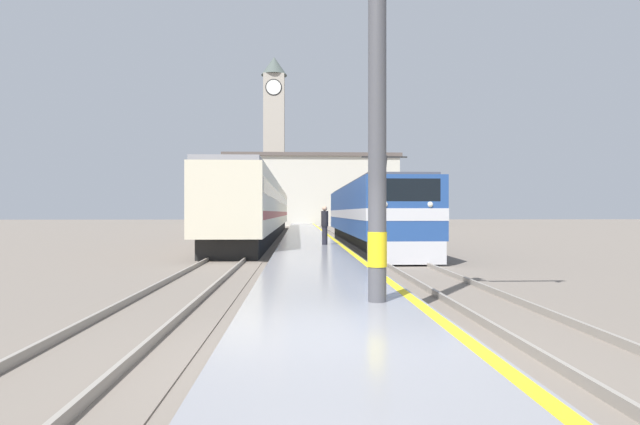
# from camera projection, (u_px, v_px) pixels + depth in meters

# --- Properties ---
(ground_plane) EXTENTS (200.00, 200.00, 0.00)m
(ground_plane) POSITION_uv_depth(u_px,v_px,m) (307.00, 239.00, 36.36)
(ground_plane) COLOR #70665B
(platform) EXTENTS (3.11, 140.00, 0.38)m
(platform) POSITION_uv_depth(u_px,v_px,m) (308.00, 240.00, 31.36)
(platform) COLOR gray
(platform) RESTS_ON ground
(rail_track_near) EXTENTS (2.83, 140.00, 0.16)m
(rail_track_near) POSITION_uv_depth(u_px,v_px,m) (359.00, 242.00, 31.50)
(rail_track_near) COLOR #70665B
(rail_track_near) RESTS_ON ground
(rail_track_far) EXTENTS (2.84, 140.00, 0.16)m
(rail_track_far) POSITION_uv_depth(u_px,v_px,m) (254.00, 242.00, 31.22)
(rail_track_far) COLOR #70665B
(rail_track_far) RESTS_ON ground
(locomotive_train) EXTENTS (2.92, 18.94, 4.40)m
(locomotive_train) POSITION_uv_depth(u_px,v_px,m) (369.00, 215.00, 26.73)
(locomotive_train) COLOR black
(locomotive_train) RESTS_ON ground
(passenger_train) EXTENTS (2.92, 40.60, 4.09)m
(passenger_train) POSITION_uv_depth(u_px,v_px,m) (262.00, 209.00, 38.90)
(passenger_train) COLOR black
(passenger_train) RESTS_ON ground
(catenary_mast) EXTENTS (2.77, 0.33, 8.78)m
(catenary_mast) POSITION_uv_depth(u_px,v_px,m) (381.00, 51.00, 8.58)
(catenary_mast) COLOR #4C4C51
(catenary_mast) RESTS_ON platform
(person_on_platform) EXTENTS (0.34, 0.34, 1.84)m
(person_on_platform) POSITION_uv_depth(u_px,v_px,m) (325.00, 224.00, 23.76)
(person_on_platform) COLOR #23232D
(person_on_platform) RESTS_ON platform
(clock_tower) EXTENTS (4.13, 4.13, 26.93)m
(clock_tower) POSITION_uv_depth(u_px,v_px,m) (274.00, 136.00, 80.09)
(clock_tower) COLOR #ADA393
(clock_tower) RESTS_ON ground
(station_building) EXTENTS (24.99, 10.39, 10.22)m
(station_building) POSITION_uv_depth(u_px,v_px,m) (311.00, 191.00, 73.64)
(station_building) COLOR beige
(station_building) RESTS_ON ground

